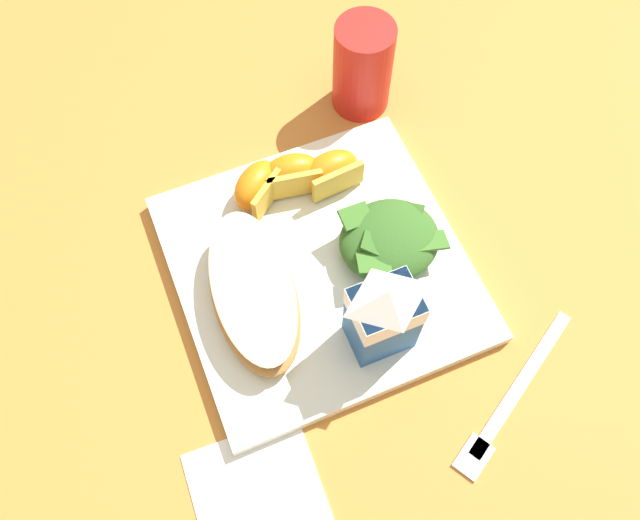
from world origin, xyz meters
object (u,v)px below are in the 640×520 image
object	(u,v)px
orange_wedge_front	(332,171)
drinking_red_cup	(363,67)
cheesy_pizza_bread	(253,291)
orange_wedge_middle	(292,173)
green_salad_pile	(389,240)
white_plate	(320,268)
paper_napkin	(258,494)
milk_carton	(384,313)
metal_fork	(508,404)
orange_wedge_rear	(257,186)

from	to	relation	value
orange_wedge_front	drinking_red_cup	distance (m)	0.13
cheesy_pizza_bread	orange_wedge_middle	xyz separation A→B (m)	(-0.08, -0.11, 0.00)
green_salad_pile	drinking_red_cup	bearing A→B (deg)	-106.44
green_salad_pile	orange_wedge_middle	size ratio (longest dim) A/B	1.56
white_plate	green_salad_pile	size ratio (longest dim) A/B	2.76
green_salad_pile	orange_wedge_front	world-z (taller)	green_salad_pile
white_plate	paper_napkin	distance (m)	0.22
milk_carton	paper_napkin	size ratio (longest dim) A/B	1.00
green_salad_pile	paper_napkin	world-z (taller)	green_salad_pile
cheesy_pizza_bread	orange_wedge_front	distance (m)	0.15
paper_napkin	milk_carton	bearing A→B (deg)	-150.45
orange_wedge_front	paper_napkin	world-z (taller)	orange_wedge_front
cheesy_pizza_bread	green_salad_pile	size ratio (longest dim) A/B	1.75
white_plate	orange_wedge_middle	xyz separation A→B (m)	(-0.01, -0.10, 0.03)
cheesy_pizza_bread	green_salad_pile	bearing A→B (deg)	179.80
white_plate	milk_carton	distance (m)	0.11
green_salad_pile	white_plate	bearing A→B (deg)	-8.65
orange_wedge_front	metal_fork	bearing A→B (deg)	102.26
white_plate	drinking_red_cup	bearing A→B (deg)	-124.43
metal_fork	drinking_red_cup	xyz separation A→B (m)	(-0.02, -0.38, 0.05)
cheesy_pizza_bread	paper_napkin	xyz separation A→B (m)	(0.06, 0.17, -0.03)
orange_wedge_front	paper_napkin	distance (m)	0.32
orange_wedge_middle	paper_napkin	world-z (taller)	orange_wedge_middle
white_plate	green_salad_pile	xyz separation A→B (m)	(-0.07, 0.01, 0.03)
metal_fork	drinking_red_cup	bearing A→B (deg)	-92.74
orange_wedge_middle	drinking_red_cup	bearing A→B (deg)	-143.55
drinking_red_cup	orange_wedge_rear	bearing A→B (deg)	29.26
milk_carton	orange_wedge_middle	size ratio (longest dim) A/B	1.68
white_plate	metal_fork	xyz separation A→B (m)	(-0.11, 0.19, -0.01)
orange_wedge_front	metal_fork	size ratio (longest dim) A/B	0.37
orange_wedge_rear	metal_fork	world-z (taller)	orange_wedge_rear
white_plate	metal_fork	distance (m)	0.22
orange_wedge_middle	drinking_red_cup	distance (m)	0.15
orange_wedge_rear	drinking_red_cup	size ratio (longest dim) A/B	0.63
milk_carton	drinking_red_cup	xyz separation A→B (m)	(-0.10, -0.27, -0.02)
green_salad_pile	orange_wedge_front	size ratio (longest dim) A/B	1.62
cheesy_pizza_bread	metal_fork	distance (m)	0.26
cheesy_pizza_bread	orange_wedge_front	bearing A→B (deg)	-141.64
milk_carton	metal_fork	distance (m)	0.15
paper_napkin	metal_fork	world-z (taller)	metal_fork
cheesy_pizza_bread	orange_wedge_rear	bearing A→B (deg)	-112.03
cheesy_pizza_bread	orange_wedge_front	size ratio (longest dim) A/B	2.82
orange_wedge_front	metal_fork	xyz separation A→B (m)	(-0.06, 0.28, -0.03)
paper_napkin	drinking_red_cup	size ratio (longest dim) A/B	1.00
milk_carton	metal_fork	size ratio (longest dim) A/B	0.64
cheesy_pizza_bread	drinking_red_cup	world-z (taller)	drinking_red_cup
orange_wedge_middle	milk_carton	bearing A→B (deg)	93.83
white_plate	paper_napkin	xyz separation A→B (m)	(0.13, 0.18, -0.01)
white_plate	cheesy_pizza_bread	size ratio (longest dim) A/B	1.58
green_salad_pile	orange_wedge_front	distance (m)	0.10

